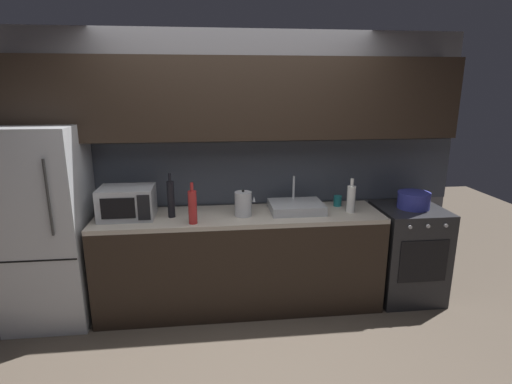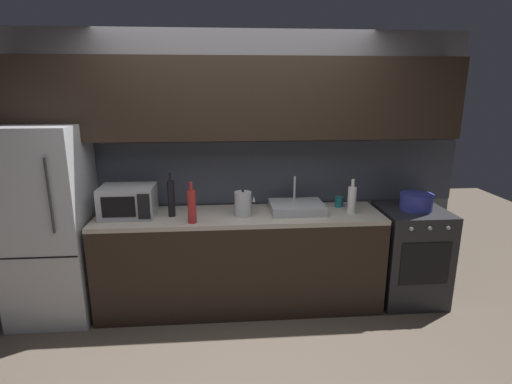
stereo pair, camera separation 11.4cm
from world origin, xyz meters
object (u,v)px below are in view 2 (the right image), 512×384
(wine_bottle_red, at_px, (192,206))
(oven_range, at_px, (409,255))
(wine_bottle_white, at_px, (352,199))
(mug_teal, at_px, (339,202))
(refrigerator, at_px, (49,224))
(kettle, at_px, (243,204))
(microwave, at_px, (128,201))
(cooking_pot, at_px, (416,202))
(wine_bottle_dark, at_px, (171,198))

(wine_bottle_red, bearing_deg, oven_range, 5.76)
(wine_bottle_white, relative_size, mug_teal, 3.15)
(refrigerator, relative_size, wine_bottle_white, 5.48)
(kettle, bearing_deg, microwave, 176.32)
(kettle, bearing_deg, wine_bottle_red, -159.83)
(microwave, bearing_deg, wine_bottle_white, -2.09)
(oven_range, distance_m, cooking_pot, 0.53)
(mug_teal, bearing_deg, microwave, -176.10)
(wine_bottle_dark, height_order, cooking_pot, wine_bottle_dark)
(refrigerator, distance_m, cooking_pot, 3.28)
(wine_bottle_red, height_order, mug_teal, wine_bottle_red)
(wine_bottle_red, bearing_deg, microwave, 158.51)
(wine_bottle_dark, bearing_deg, cooking_pot, 0.26)
(cooking_pot, bearing_deg, mug_teal, 167.69)
(microwave, xyz_separation_m, cooking_pot, (2.60, -0.02, -0.06))
(wine_bottle_dark, bearing_deg, wine_bottle_white, -1.56)
(kettle, height_order, mug_teal, kettle)
(refrigerator, relative_size, oven_range, 1.90)
(mug_teal, bearing_deg, cooking_pot, -12.31)
(refrigerator, height_order, microwave, refrigerator)
(kettle, relative_size, wine_bottle_red, 0.69)
(mug_teal, bearing_deg, wine_bottle_red, -165.30)
(refrigerator, height_order, kettle, refrigerator)
(microwave, height_order, wine_bottle_dark, wine_bottle_dark)
(kettle, distance_m, wine_bottle_dark, 0.63)
(refrigerator, xyz_separation_m, wine_bottle_red, (1.25, -0.20, 0.19))
(refrigerator, height_order, wine_bottle_white, refrigerator)
(kettle, height_order, cooking_pot, kettle)
(microwave, distance_m, wine_bottle_dark, 0.38)
(oven_range, bearing_deg, mug_teal, 167.33)
(mug_teal, xyz_separation_m, cooking_pot, (0.68, -0.15, 0.03))
(wine_bottle_white, height_order, mug_teal, wine_bottle_white)
(refrigerator, distance_m, wine_bottle_red, 1.28)
(oven_range, height_order, microwave, microwave)
(kettle, distance_m, mug_teal, 0.94)
(refrigerator, height_order, wine_bottle_red, refrigerator)
(microwave, relative_size, wine_bottle_red, 1.32)
(wine_bottle_dark, distance_m, wine_bottle_red, 0.27)
(cooking_pot, bearing_deg, kettle, -178.35)
(microwave, xyz_separation_m, mug_teal, (1.92, 0.13, -0.09))
(oven_range, relative_size, kettle, 3.76)
(microwave, bearing_deg, refrigerator, -178.45)
(mug_teal, bearing_deg, kettle, -167.99)
(wine_bottle_white, bearing_deg, refrigerator, 178.84)
(wine_bottle_dark, relative_size, mug_teal, 3.93)
(oven_range, relative_size, mug_teal, 9.10)
(oven_range, xyz_separation_m, microwave, (-2.59, 0.02, 0.58))
(mug_teal, distance_m, cooking_pot, 0.70)
(oven_range, bearing_deg, cooking_pot, 5.66)
(oven_range, bearing_deg, kettle, -178.39)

